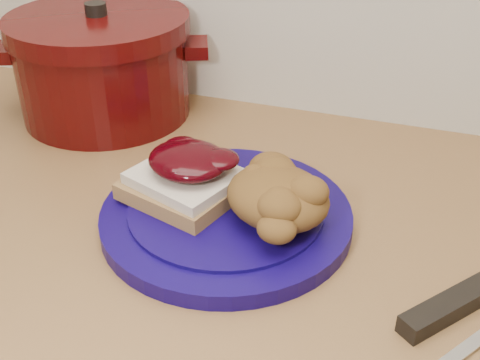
% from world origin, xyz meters
% --- Properties ---
extents(plate, '(0.38, 0.38, 0.02)m').
position_xyz_m(plate, '(-0.04, 1.47, 0.91)').
color(plate, '#0F0549').
rests_on(plate, wood_countertop).
extents(sandwich, '(0.15, 0.14, 0.06)m').
position_xyz_m(sandwich, '(-0.09, 1.48, 0.95)').
color(sandwich, olive).
rests_on(sandwich, plate).
extents(stuffing_mound, '(0.15, 0.14, 0.06)m').
position_xyz_m(stuffing_mound, '(0.02, 1.47, 0.95)').
color(stuffing_mound, brown).
rests_on(stuffing_mound, plate).
extents(dutch_oven, '(0.36, 0.36, 0.17)m').
position_xyz_m(dutch_oven, '(-0.32, 1.69, 0.98)').
color(dutch_oven, '#3B0605').
rests_on(dutch_oven, wood_countertop).
extents(pepper_grinder, '(0.07, 0.07, 0.14)m').
position_xyz_m(pepper_grinder, '(-0.35, 1.72, 0.97)').
color(pepper_grinder, black).
rests_on(pepper_grinder, wood_countertop).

